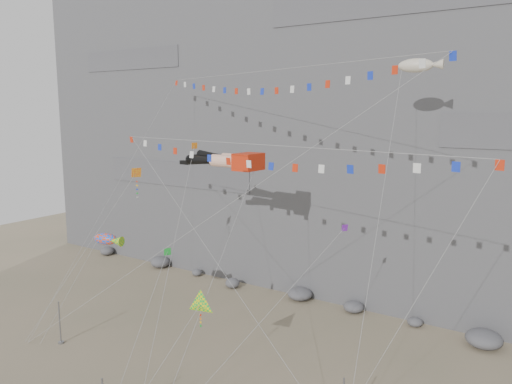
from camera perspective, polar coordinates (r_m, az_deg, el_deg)
ground at (r=41.03m, az=-6.94°, el=-19.42°), size 120.00×120.00×0.00m
cliff at (r=64.03m, az=11.89°, el=13.88°), size 80.00×28.00×50.00m
talus_boulders at (r=53.66m, az=5.03°, el=-11.55°), size 60.00×3.00×1.20m
anchor_pole_left at (r=46.83m, az=-21.52°, el=-13.71°), size 0.12×0.12×3.76m
legs_kite at (r=42.88m, az=-3.24°, el=3.64°), size 10.00×16.18×21.45m
flag_banner_upper at (r=42.30m, az=1.49°, el=13.68°), size 31.92×19.27×30.89m
flag_banner_lower at (r=35.63m, az=0.44°, el=5.41°), size 31.79×7.05×19.87m
harlequin_kite at (r=44.77m, az=-13.58°, el=2.08°), size 7.14×8.63×17.34m
fish_windsock at (r=45.12m, az=-16.83°, el=-5.17°), size 5.33×5.61×10.41m
delta_kite at (r=35.42m, az=-6.44°, el=-12.70°), size 2.53×6.86×9.16m
blimp_windsock at (r=41.05m, az=17.78°, el=13.51°), size 3.88×15.10×27.10m
small_kite_a at (r=44.84m, az=-7.13°, el=4.88°), size 6.33×13.56×21.72m
small_kite_b at (r=37.29m, az=9.79°, el=-4.42°), size 6.98×12.51×17.43m
small_kite_c at (r=39.65m, az=-10.14°, el=-6.88°), size 1.67×7.29×11.02m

